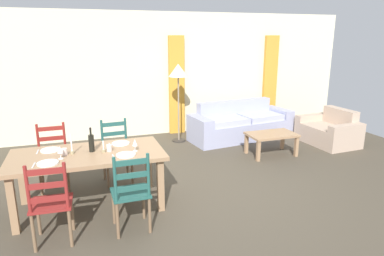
{
  "coord_description": "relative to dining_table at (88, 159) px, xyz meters",
  "views": [
    {
      "loc": [
        -1.57,
        -4.26,
        2.18
      ],
      "look_at": [
        0.13,
        0.79,
        0.75
      ],
      "focal_mm": 32.09,
      "sensor_mm": 36.0,
      "label": 1
    }
  ],
  "objects": [
    {
      "name": "candle_tall",
      "position": [
        -0.18,
        0.02,
        0.16
      ],
      "size": [
        0.05,
        0.05,
        0.26
      ],
      "color": "#998C66",
      "rests_on": "dining_table"
    },
    {
      "name": "wine_glass_near_left",
      "position": [
        -0.31,
        -0.12,
        0.2
      ],
      "size": [
        0.06,
        0.06,
        0.16
      ],
      "color": "white",
      "rests_on": "dining_table"
    },
    {
      "name": "candle_short",
      "position": [
        0.2,
        -0.04,
        0.13
      ],
      "size": [
        0.05,
        0.05,
        0.15
      ],
      "color": "#998C66",
      "rests_on": "dining_table"
    },
    {
      "name": "couch",
      "position": [
        3.27,
        2.26,
        -0.37
      ],
      "size": [
        2.36,
        1.09,
        0.8
      ],
      "color": "#9DA1BF",
      "rests_on": "ground_plane"
    },
    {
      "name": "coffee_cup_secondary",
      "position": [
        -0.27,
        0.0,
        0.13
      ],
      "size": [
        0.07,
        0.07,
        0.09
      ],
      "primitive_type": "cylinder",
      "color": "beige",
      "rests_on": "dining_table"
    },
    {
      "name": "wine_bottle",
      "position": [
        0.06,
        0.04,
        0.2
      ],
      "size": [
        0.07,
        0.07,
        0.32
      ],
      "color": "black",
      "rests_on": "dining_table"
    },
    {
      "name": "dining_chair_near_right",
      "position": [
        0.42,
        -0.74,
        -0.19
      ],
      "size": [
        0.43,
        0.41,
        0.96
      ],
      "color": "#23564E",
      "rests_on": "ground_plane"
    },
    {
      "name": "coffee_cup_primary",
      "position": [
        0.27,
        -0.02,
        0.13
      ],
      "size": [
        0.07,
        0.07,
        0.09
      ],
      "primitive_type": "cylinder",
      "color": "beige",
      "rests_on": "dining_table"
    },
    {
      "name": "dining_chair_far_right",
      "position": [
        0.43,
        0.75,
        -0.19
      ],
      "size": [
        0.45,
        0.43,
        0.96
      ],
      "color": "#21534D",
      "rests_on": "ground_plane"
    },
    {
      "name": "coffee_table",
      "position": [
        3.33,
        1.05,
        -0.31
      ],
      "size": [
        0.9,
        0.56,
        0.42
      ],
      "color": "#A17B57",
      "rests_on": "ground_plane"
    },
    {
      "name": "wall_far",
      "position": [
        1.52,
        3.24,
        0.69
      ],
      "size": [
        9.6,
        0.16,
        2.7
      ],
      "primitive_type": "cube",
      "color": "beige",
      "rests_on": "ground_plane"
    },
    {
      "name": "fork_near_left",
      "position": [
        -0.6,
        -0.25,
        0.09
      ],
      "size": [
        0.03,
        0.17,
        0.01
      ],
      "primitive_type": "cube",
      "rotation": [
        0.0,
        0.0,
        -0.09
      ],
      "color": "silver",
      "rests_on": "dining_table"
    },
    {
      "name": "dining_chair_near_left",
      "position": [
        -0.42,
        -0.73,
        -0.19
      ],
      "size": [
        0.44,
        0.42,
        0.96
      ],
      "color": "maroon",
      "rests_on": "ground_plane"
    },
    {
      "name": "dinner_plate_near_left",
      "position": [
        -0.45,
        -0.25,
        0.1
      ],
      "size": [
        0.24,
        0.24,
        0.02
      ],
      "primitive_type": "cylinder",
      "color": "white",
      "rests_on": "dining_table"
    },
    {
      "name": "fork_far_left",
      "position": [
        -0.6,
        0.25,
        0.09
      ],
      "size": [
        0.03,
        0.17,
        0.01
      ],
      "primitive_type": "cube",
      "rotation": [
        0.0,
        0.0,
        -0.06
      ],
      "color": "silver",
      "rests_on": "dining_table"
    },
    {
      "name": "armchair_upholstered",
      "position": [
        4.9,
        1.3,
        -0.41
      ],
      "size": [
        0.86,
        1.2,
        0.72
      ],
      "color": "tan",
      "rests_on": "ground_plane"
    },
    {
      "name": "dining_table",
      "position": [
        0.0,
        0.0,
        0.0
      ],
      "size": [
        1.9,
        0.96,
        0.75
      ],
      "color": "#A17B57",
      "rests_on": "ground_plane"
    },
    {
      "name": "dining_chair_far_left",
      "position": [
        -0.47,
        0.79,
        -0.19
      ],
      "size": [
        0.43,
        0.41,
        0.96
      ],
      "color": "maroon",
      "rests_on": "ground_plane"
    },
    {
      "name": "curtain_panel_left",
      "position": [
        2.08,
        3.1,
        0.44
      ],
      "size": [
        0.35,
        0.08,
        2.2
      ],
      "primitive_type": "cube",
      "color": "gold",
      "rests_on": "ground_plane"
    },
    {
      "name": "dinner_plate_far_right",
      "position": [
        0.45,
        0.25,
        0.1
      ],
      "size": [
        0.24,
        0.24,
        0.02
      ],
      "primitive_type": "cylinder",
      "color": "white",
      "rests_on": "dining_table"
    },
    {
      "name": "standing_lamp",
      "position": [
        1.93,
        2.45,
        0.75
      ],
      "size": [
        0.4,
        0.4,
        1.64
      ],
      "color": "#332D28",
      "rests_on": "ground_plane"
    },
    {
      "name": "wine_glass_near_right",
      "position": [
        0.59,
        -0.12,
        0.2
      ],
      "size": [
        0.06,
        0.06,
        0.16
      ],
      "color": "white",
      "rests_on": "dining_table"
    },
    {
      "name": "ground_plane",
      "position": [
        1.52,
        -0.06,
        -0.67
      ],
      "size": [
        9.6,
        9.6,
        0.02
      ],
      "primitive_type": "cube",
      "color": "#484033"
    },
    {
      "name": "fork_near_right",
      "position": [
        0.3,
        -0.25,
        0.09
      ],
      "size": [
        0.03,
        0.17,
        0.01
      ],
      "primitive_type": "cube",
      "rotation": [
        0.0,
        0.0,
        0.09
      ],
      "color": "silver",
      "rests_on": "dining_table"
    },
    {
      "name": "dinner_plate_near_right",
      "position": [
        0.45,
        -0.25,
        0.1
      ],
      "size": [
        0.24,
        0.24,
        0.02
      ],
      "primitive_type": "cylinder",
      "color": "white",
      "rests_on": "dining_table"
    },
    {
      "name": "dinner_plate_far_left",
      "position": [
        -0.45,
        0.25,
        0.1
      ],
      "size": [
        0.24,
        0.24,
        0.02
      ],
      "primitive_type": "cylinder",
      "color": "white",
      "rests_on": "dining_table"
    },
    {
      "name": "curtain_panel_right",
      "position": [
        4.48,
        3.1,
        0.44
      ],
      "size": [
        0.35,
        0.08,
        2.2
      ],
      "primitive_type": "cube",
      "color": "gold",
      "rests_on": "ground_plane"
    },
    {
      "name": "fork_far_right",
      "position": [
        0.3,
        0.25,
        0.09
      ],
      "size": [
        0.02,
        0.17,
        0.01
      ],
      "primitive_type": "cube",
      "rotation": [
        0.0,
        0.0,
        -0.01
      ],
      "color": "silver",
      "rests_on": "dining_table"
    }
  ]
}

